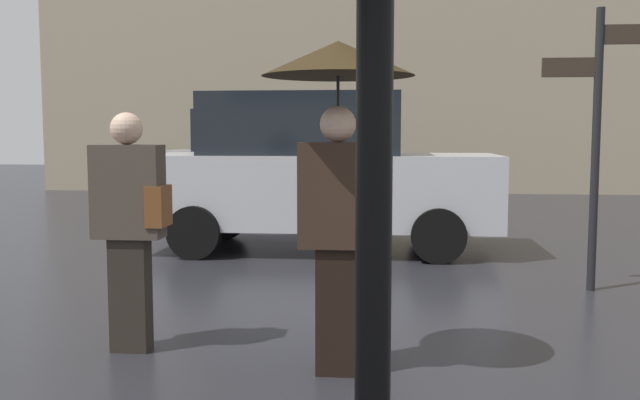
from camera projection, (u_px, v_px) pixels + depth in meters
pedestrian_with_umbrella at (338, 123)px, 4.30m from camera, size 0.94×0.94×2.07m
pedestrian_with_bag at (131, 217)px, 4.83m from camera, size 0.51×0.24×1.65m
parked_car_left at (316, 172)px, 9.06m from camera, size 4.48×1.82×2.01m
parked_car_right at (272, 163)px, 12.77m from camera, size 4.14×1.87×1.93m
street_signpost at (597, 120)px, 6.64m from camera, size 1.08×0.08×2.68m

